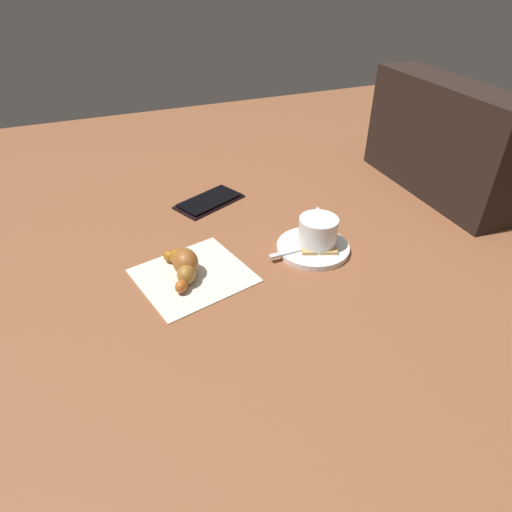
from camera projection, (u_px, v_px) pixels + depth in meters
The scene contains 9 objects.
ground_plane at pixel (255, 261), 0.74m from camera, with size 1.80×1.80×0.00m, color brown.
saucer at pixel (313, 248), 0.77m from camera, with size 0.13×0.13×0.01m, color white.
espresso_cup at pixel (318, 231), 0.75m from camera, with size 0.07×0.09×0.05m.
teaspoon at pixel (316, 245), 0.76m from camera, with size 0.13×0.02×0.01m.
sugar_packet at pixel (319, 251), 0.74m from camera, with size 0.06×0.02×0.01m, color tan.
napkin at pixel (194, 277), 0.70m from camera, with size 0.17×0.16×0.00m, color silver.
croissant at pixel (184, 264), 0.70m from camera, with size 0.05×0.11×0.04m.
cell_phone at pixel (209, 201), 0.91m from camera, with size 0.16×0.12×0.01m.
laptop_bag at pixel (441, 140), 0.90m from camera, with size 0.38×0.10×0.23m, color black.
Camera 1 is at (-0.23, -0.56, 0.44)m, focal length 30.70 mm.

